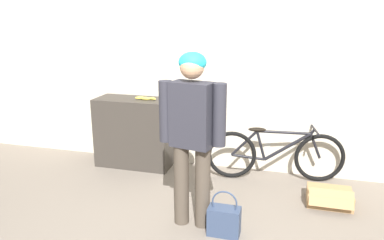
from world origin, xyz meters
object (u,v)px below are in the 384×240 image
(bicycle, at_px, (275,155))
(handbag, at_px, (224,220))
(person, at_px, (192,127))
(banana, at_px, (146,98))
(cardboard_box, at_px, (329,197))

(bicycle, height_order, handbag, bicycle)
(person, relative_size, handbag, 3.78)
(person, xyz_separation_m, banana, (-0.99, 1.28, -0.04))
(banana, height_order, cardboard_box, banana)
(person, distance_m, banana, 1.62)
(banana, relative_size, cardboard_box, 0.65)
(handbag, height_order, cardboard_box, handbag)
(person, height_order, bicycle, person)
(banana, distance_m, handbag, 2.09)
(banana, height_order, handbag, banana)
(banana, bearing_deg, handbag, -46.06)
(bicycle, distance_m, handbag, 1.47)
(cardboard_box, bearing_deg, bicycle, 141.38)
(bicycle, height_order, cardboard_box, bicycle)
(bicycle, bearing_deg, cardboard_box, -48.33)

